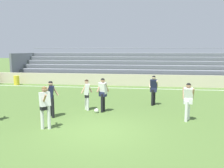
{
  "coord_description": "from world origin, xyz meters",
  "views": [
    {
      "loc": [
        1.76,
        -8.29,
        3.08
      ],
      "look_at": [
        -0.12,
        4.87,
        1.12
      ],
      "focal_mm": 36.52,
      "sensor_mm": 36.0,
      "label": 1
    }
  ],
  "objects_px": {
    "trash_bin": "(17,80)",
    "player_dark_pressing_high": "(154,88)",
    "player_white_dropping_back": "(45,104)",
    "player_white_on_ball": "(87,92)",
    "player_white_wide_right": "(103,92)",
    "player_dark_trailing_run": "(51,96)",
    "bleacher_stand": "(144,67)",
    "soccer_ball": "(96,111)",
    "player_white_deep_cover": "(188,98)"
  },
  "relations": [
    {
      "from": "player_dark_trailing_run",
      "to": "player_white_dropping_back",
      "type": "bearing_deg",
      "value": -74.9
    },
    {
      "from": "player_dark_trailing_run",
      "to": "player_white_deep_cover",
      "type": "bearing_deg",
      "value": 2.67
    },
    {
      "from": "trash_bin",
      "to": "player_white_wide_right",
      "type": "distance_m",
      "value": 12.29
    },
    {
      "from": "player_dark_trailing_run",
      "to": "bleacher_stand",
      "type": "bearing_deg",
      "value": 72.17
    },
    {
      "from": "player_white_dropping_back",
      "to": "player_dark_pressing_high",
      "type": "bearing_deg",
      "value": 46.77
    },
    {
      "from": "player_dark_pressing_high",
      "to": "soccer_ball",
      "type": "relative_size",
      "value": 7.7
    },
    {
      "from": "trash_bin",
      "to": "player_white_dropping_back",
      "type": "distance_m",
      "value": 13.17
    },
    {
      "from": "player_white_on_ball",
      "to": "player_dark_pressing_high",
      "type": "relative_size",
      "value": 0.95
    },
    {
      "from": "soccer_ball",
      "to": "player_dark_trailing_run",
      "type": "bearing_deg",
      "value": -152.68
    },
    {
      "from": "player_white_dropping_back",
      "to": "player_white_wide_right",
      "type": "bearing_deg",
      "value": 57.91
    },
    {
      "from": "player_white_dropping_back",
      "to": "soccer_ball",
      "type": "relative_size",
      "value": 7.78
    },
    {
      "from": "player_white_wide_right",
      "to": "trash_bin",
      "type": "bearing_deg",
      "value": 139.93
    },
    {
      "from": "player_white_wide_right",
      "to": "player_white_dropping_back",
      "type": "xyz_separation_m",
      "value": [
        -1.78,
        -2.84,
        -0.01
      ]
    },
    {
      "from": "player_dark_pressing_high",
      "to": "player_dark_trailing_run",
      "type": "xyz_separation_m",
      "value": [
        -4.79,
        -3.03,
        0.0
      ]
    },
    {
      "from": "player_white_on_ball",
      "to": "player_dark_pressing_high",
      "type": "bearing_deg",
      "value": 24.24
    },
    {
      "from": "player_white_dropping_back",
      "to": "player_white_deep_cover",
      "type": "height_order",
      "value": "player_white_dropping_back"
    },
    {
      "from": "player_white_on_ball",
      "to": "soccer_ball",
      "type": "bearing_deg",
      "value": -38.09
    },
    {
      "from": "bleacher_stand",
      "to": "player_dark_trailing_run",
      "type": "relative_size",
      "value": 15.23
    },
    {
      "from": "player_dark_pressing_high",
      "to": "player_white_deep_cover",
      "type": "xyz_separation_m",
      "value": [
        1.38,
        -2.74,
        0.0
      ]
    },
    {
      "from": "trash_bin",
      "to": "player_dark_pressing_high",
      "type": "bearing_deg",
      "value": -27.02
    },
    {
      "from": "player_white_dropping_back",
      "to": "player_dark_trailing_run",
      "type": "distance_m",
      "value": 1.66
    },
    {
      "from": "player_white_on_ball",
      "to": "player_dark_trailing_run",
      "type": "xyz_separation_m",
      "value": [
        -1.32,
        -1.47,
        0.07
      ]
    },
    {
      "from": "bleacher_stand",
      "to": "player_white_on_ball",
      "type": "distance_m",
      "value": 12.06
    },
    {
      "from": "trash_bin",
      "to": "player_dark_pressing_high",
      "type": "distance_m",
      "value": 13.45
    },
    {
      "from": "bleacher_stand",
      "to": "player_dark_trailing_run",
      "type": "bearing_deg",
      "value": -107.83
    },
    {
      "from": "trash_bin",
      "to": "player_dark_pressing_high",
      "type": "relative_size",
      "value": 0.49
    },
    {
      "from": "player_dark_pressing_high",
      "to": "player_white_deep_cover",
      "type": "distance_m",
      "value": 3.07
    },
    {
      "from": "trash_bin",
      "to": "player_white_deep_cover",
      "type": "bearing_deg",
      "value": -33.52
    },
    {
      "from": "player_white_wide_right",
      "to": "soccer_ball",
      "type": "bearing_deg",
      "value": -140.41
    },
    {
      "from": "bleacher_stand",
      "to": "player_white_on_ball",
      "type": "xyz_separation_m",
      "value": [
        -2.91,
        -11.69,
        -0.54
      ]
    },
    {
      "from": "player_white_wide_right",
      "to": "soccer_ball",
      "type": "distance_m",
      "value": 1.0
    },
    {
      "from": "player_white_wide_right",
      "to": "soccer_ball",
      "type": "xyz_separation_m",
      "value": [
        -0.29,
        -0.24,
        -0.92
      ]
    },
    {
      "from": "player_white_dropping_back",
      "to": "player_white_deep_cover",
      "type": "relative_size",
      "value": 1.01
    },
    {
      "from": "player_white_dropping_back",
      "to": "player_white_on_ball",
      "type": "bearing_deg",
      "value": 73.92
    },
    {
      "from": "player_dark_pressing_high",
      "to": "player_white_wide_right",
      "type": "bearing_deg",
      "value": -145.1
    },
    {
      "from": "player_white_deep_cover",
      "to": "player_white_wide_right",
      "type": "bearing_deg",
      "value": 166.58
    },
    {
      "from": "player_dark_trailing_run",
      "to": "player_white_on_ball",
      "type": "bearing_deg",
      "value": 48.06
    },
    {
      "from": "bleacher_stand",
      "to": "player_white_dropping_back",
      "type": "xyz_separation_m",
      "value": [
        -3.8,
        -14.76,
        -0.47
      ]
    },
    {
      "from": "player_white_dropping_back",
      "to": "soccer_ball",
      "type": "distance_m",
      "value": 3.13
    },
    {
      "from": "bleacher_stand",
      "to": "player_white_wide_right",
      "type": "distance_m",
      "value": 12.1
    },
    {
      "from": "trash_bin",
      "to": "player_white_on_ball",
      "type": "height_order",
      "value": "player_white_on_ball"
    },
    {
      "from": "player_white_wide_right",
      "to": "player_dark_pressing_high",
      "type": "bearing_deg",
      "value": 34.9
    },
    {
      "from": "player_dark_pressing_high",
      "to": "soccer_ball",
      "type": "xyz_separation_m",
      "value": [
        -2.87,
        -2.04,
        -0.9
      ]
    },
    {
      "from": "trash_bin",
      "to": "player_white_dropping_back",
      "type": "height_order",
      "value": "player_white_dropping_back"
    },
    {
      "from": "player_white_dropping_back",
      "to": "player_white_deep_cover",
      "type": "bearing_deg",
      "value": 18.25
    },
    {
      "from": "player_dark_pressing_high",
      "to": "soccer_ball",
      "type": "distance_m",
      "value": 3.63
    },
    {
      "from": "player_white_on_ball",
      "to": "player_dark_pressing_high",
      "type": "xyz_separation_m",
      "value": [
        3.47,
        1.56,
        0.06
      ]
    },
    {
      "from": "bleacher_stand",
      "to": "player_dark_trailing_run",
      "type": "height_order",
      "value": "bleacher_stand"
    },
    {
      "from": "player_white_deep_cover",
      "to": "bleacher_stand",
      "type": "bearing_deg",
      "value": 98.58
    },
    {
      "from": "player_dark_pressing_high",
      "to": "player_dark_trailing_run",
      "type": "relative_size",
      "value": 1.0
    }
  ]
}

